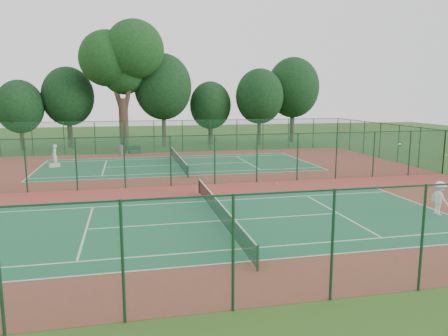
{
  "coord_description": "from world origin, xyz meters",
  "views": [
    {
      "loc": [
        -4.37,
        -29.54,
        6.23
      ],
      "look_at": [
        1.59,
        -2.73,
        1.6
      ],
      "focal_mm": 35.0,
      "sensor_mm": 36.0,
      "label": 1
    }
  ],
  "objects_px": {
    "kit_bag": "(55,165)",
    "player_far": "(55,156)",
    "player_near": "(439,198)",
    "big_tree": "(122,58)",
    "bench": "(134,150)",
    "trash_bin": "(121,150)"
  },
  "relations": [
    {
      "from": "player_near",
      "to": "kit_bag",
      "type": "bearing_deg",
      "value": 43.01
    },
    {
      "from": "trash_bin",
      "to": "big_tree",
      "type": "distance_m",
      "value": 10.84
    },
    {
      "from": "player_far",
      "to": "bench",
      "type": "relative_size",
      "value": 1.29
    },
    {
      "from": "bench",
      "to": "big_tree",
      "type": "bearing_deg",
      "value": 112.14
    },
    {
      "from": "player_far",
      "to": "kit_bag",
      "type": "height_order",
      "value": "player_far"
    },
    {
      "from": "player_near",
      "to": "trash_bin",
      "type": "distance_m",
      "value": 32.07
    },
    {
      "from": "kit_bag",
      "to": "big_tree",
      "type": "bearing_deg",
      "value": 41.81
    },
    {
      "from": "player_near",
      "to": "kit_bag",
      "type": "distance_m",
      "value": 30.06
    },
    {
      "from": "player_far",
      "to": "kit_bag",
      "type": "distance_m",
      "value": 0.88
    },
    {
      "from": "player_near",
      "to": "big_tree",
      "type": "distance_m",
      "value": 37.18
    },
    {
      "from": "player_far",
      "to": "trash_bin",
      "type": "height_order",
      "value": "player_far"
    },
    {
      "from": "player_near",
      "to": "big_tree",
      "type": "xyz_separation_m",
      "value": [
        -15.98,
        32.24,
        9.35
      ]
    },
    {
      "from": "player_near",
      "to": "player_far",
      "type": "height_order",
      "value": "player_far"
    },
    {
      "from": "bench",
      "to": "kit_bag",
      "type": "height_order",
      "value": "bench"
    },
    {
      "from": "kit_bag",
      "to": "big_tree",
      "type": "relative_size",
      "value": 0.06
    },
    {
      "from": "player_near",
      "to": "kit_bag",
      "type": "relative_size",
      "value": 2.03
    },
    {
      "from": "kit_bag",
      "to": "player_far",
      "type": "bearing_deg",
      "value": 68.51
    },
    {
      "from": "kit_bag",
      "to": "big_tree",
      "type": "height_order",
      "value": "big_tree"
    },
    {
      "from": "kit_bag",
      "to": "bench",
      "type": "bearing_deg",
      "value": 25.39
    },
    {
      "from": "player_far",
      "to": "bench",
      "type": "distance_m",
      "value": 9.76
    },
    {
      "from": "player_far",
      "to": "big_tree",
      "type": "xyz_separation_m",
      "value": [
        6.02,
        11.41,
        9.28
      ]
    },
    {
      "from": "player_near",
      "to": "kit_bag",
      "type": "xyz_separation_m",
      "value": [
        -22.0,
        20.47,
        -0.73
      ]
    }
  ]
}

